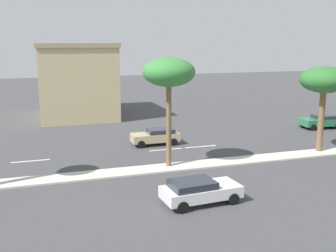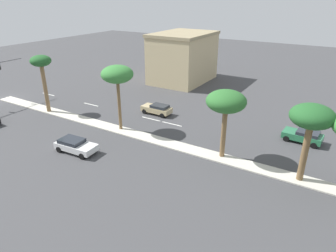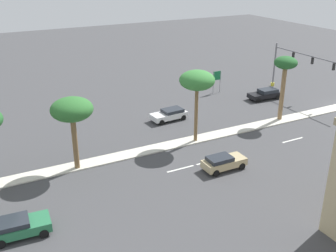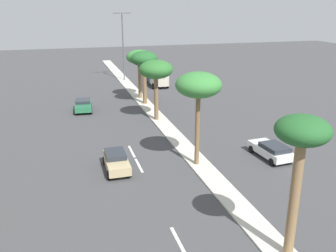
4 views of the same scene
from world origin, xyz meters
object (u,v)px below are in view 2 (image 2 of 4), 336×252
Objects in this scene: palm_tree_rear at (117,75)px; sedan_white_inboard at (75,145)px; sedan_green_rear at (303,136)px; sedan_tan_left at (157,109)px; palm_tree_trailing at (41,65)px; commercial_building at (183,57)px; palm_tree_front at (312,119)px; palm_tree_mid at (226,103)px.

palm_tree_rear is 1.70× the size of sedan_white_inboard.
sedan_tan_left reaches higher than sedan_green_rear.
commercial_building is at bearing 161.42° from palm_tree_trailing.
commercial_building is 1.77× the size of palm_tree_front.
sedan_white_inboard is (6.42, -20.52, -5.07)m from palm_tree_front.
palm_tree_trailing is 1.71× the size of sedan_white_inboard.
sedan_tan_left is at bearing 118.24° from palm_tree_trailing.
palm_tree_trailing is (23.55, -7.92, 2.15)m from commercial_building.
sedan_green_rear is 24.27m from sedan_white_inboard.
palm_tree_rear reaches higher than palm_tree_front.
palm_tree_rear is 1.86× the size of sedan_tan_left.
palm_tree_mid is 11.12m from sedan_green_rear.
palm_tree_front is at bearing 89.25° from palm_tree_rear.
sedan_green_rear is at bearing 140.77° from palm_tree_mid.
sedan_tan_left is at bearing 171.61° from palm_tree_rear.
commercial_building is at bearing -172.69° from sedan_white_inboard.
palm_tree_mid reaches higher than sedan_white_inboard.
palm_tree_mid is (-0.65, 24.92, -0.76)m from palm_tree_trailing.
sedan_green_rear is (-7.71, 6.29, -4.97)m from palm_tree_mid.
palm_tree_front reaches higher than sedan_green_rear.
palm_tree_front is 1.65× the size of sedan_green_rear.
sedan_green_rear is at bearing 112.20° from palm_tree_rear.
palm_tree_trailing is at bearing -61.76° from sedan_tan_left.
commercial_building is at bearing -133.70° from palm_tree_front.
palm_tree_rear reaches higher than sedan_green_rear.
sedan_tan_left is (1.33, -18.12, -0.00)m from sedan_green_rear.
palm_tree_rear is 1.13× the size of palm_tree_mid.
palm_tree_front is 1.68× the size of sedan_tan_left.
palm_tree_rear is 20.12m from palm_tree_front.
sedan_tan_left is (-6.46, 0.95, -5.87)m from palm_tree_rear.
sedan_white_inboard is at bearing 62.49° from palm_tree_trailing.
palm_tree_trailing is 24.94m from palm_tree_mid.
palm_tree_front is (0.26, 20.10, -0.81)m from palm_tree_rear.
commercial_building is 28.56m from palm_tree_mid.
palm_tree_rear reaches higher than palm_tree_mid.
commercial_building reaches higher than palm_tree_trailing.
sedan_white_inboard is at bearing -62.90° from palm_tree_mid.
sedan_green_rear reaches higher than sedan_white_inboard.
palm_tree_rear is at bearing 92.71° from palm_tree_trailing.
commercial_building is 2.72× the size of sedan_white_inboard.
commercial_building is 2.97× the size of sedan_tan_left.
palm_tree_front is at bearing 46.30° from commercial_building.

